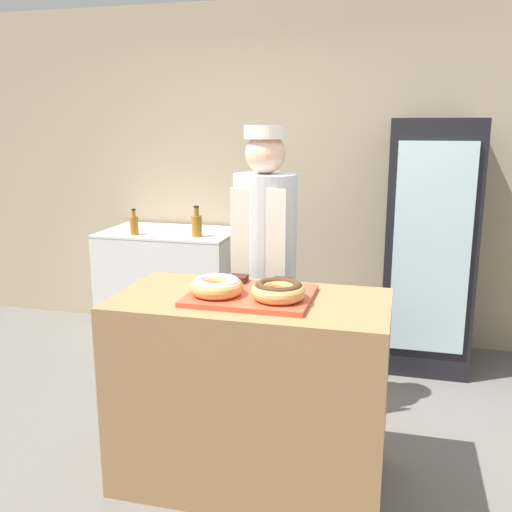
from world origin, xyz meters
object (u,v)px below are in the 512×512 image
at_px(beverage_fridge, 429,246).
at_px(donut_light_glaze, 217,286).
at_px(serving_tray, 251,295).
at_px(brownie_back_left, 238,279).
at_px(donut_chocolate_glaze, 278,290).
at_px(baker_person, 265,268).
at_px(bottle_amber, 134,225).
at_px(chest_freezer, 171,285).
at_px(brownie_back_right, 282,282).
at_px(bottle_amber_b, 197,225).

bearing_deg(beverage_fridge, donut_light_glaze, -119.73).
xyz_separation_m(serving_tray, brownie_back_left, (-0.11, 0.17, 0.03)).
relative_size(donut_chocolate_glaze, beverage_fridge, 0.14).
distance_m(serving_tray, donut_chocolate_glaze, 0.17).
bearing_deg(baker_person, brownie_back_left, -92.28).
relative_size(donut_light_glaze, donut_chocolate_glaze, 1.00).
distance_m(donut_light_glaze, brownie_back_left, 0.24).
bearing_deg(serving_tray, bottle_amber, 131.48).
relative_size(donut_chocolate_glaze, bottle_amber, 1.22).
height_order(baker_person, bottle_amber, baker_person).
relative_size(serving_tray, chest_freezer, 0.54).
bearing_deg(brownie_back_right, bottle_amber_b, 124.44).
xyz_separation_m(donut_chocolate_glaze, beverage_fridge, (0.73, 1.79, -0.12)).
xyz_separation_m(bottle_amber, bottle_amber_b, (0.50, 0.05, 0.01)).
xyz_separation_m(beverage_fridge, chest_freezer, (-2.02, 0.01, -0.44)).
xyz_separation_m(serving_tray, bottle_amber_b, (-0.84, 1.56, 0.04)).
height_order(donut_chocolate_glaze, brownie_back_left, donut_chocolate_glaze).
distance_m(baker_person, bottle_amber_b, 1.17).
distance_m(beverage_fridge, bottle_amber, 2.23).
distance_m(brownie_back_left, baker_person, 0.49).
relative_size(donut_light_glaze, baker_person, 0.14).
distance_m(donut_chocolate_glaze, baker_person, 0.77).
height_order(beverage_fridge, bottle_amber_b, beverage_fridge).
height_order(donut_chocolate_glaze, brownie_back_right, donut_chocolate_glaze).
relative_size(serving_tray, brownie_back_left, 6.56).
bearing_deg(bottle_amber, brownie_back_right, -42.75).
xyz_separation_m(beverage_fridge, bottle_amber_b, (-1.72, -0.16, 0.11)).
height_order(donut_chocolate_glaze, beverage_fridge, beverage_fridge).
distance_m(baker_person, bottle_amber, 1.51).
distance_m(bottle_amber, bottle_amber_b, 0.50).
relative_size(serving_tray, bottle_amber, 2.81).
bearing_deg(donut_light_glaze, baker_person, 85.70).
height_order(brownie_back_right, beverage_fridge, beverage_fridge).
bearing_deg(donut_chocolate_glaze, chest_freezer, 125.63).
distance_m(brownie_back_right, baker_person, 0.53).
xyz_separation_m(chest_freezer, bottle_amber_b, (0.30, -0.17, 0.54)).
height_order(serving_tray, brownie_back_left, brownie_back_left).
bearing_deg(bottle_amber, serving_tray, -48.52).
xyz_separation_m(brownie_back_left, beverage_fridge, (0.99, 1.55, -0.10)).
xyz_separation_m(beverage_fridge, bottle_amber, (-2.22, -0.21, 0.09)).
distance_m(serving_tray, brownie_back_left, 0.21).
height_order(serving_tray, baker_person, baker_person).
bearing_deg(baker_person, donut_light_glaze, -94.30).
height_order(donut_chocolate_glaze, baker_person, baker_person).
bearing_deg(donut_chocolate_glaze, brownie_back_left, 137.21).
distance_m(beverage_fridge, chest_freezer, 2.06).
relative_size(beverage_fridge, bottle_amber_b, 7.53).
xyz_separation_m(brownie_back_left, chest_freezer, (-1.03, 1.56, -0.53)).
bearing_deg(donut_chocolate_glaze, bottle_amber, 133.25).
height_order(serving_tray, bottle_amber, bottle_amber).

